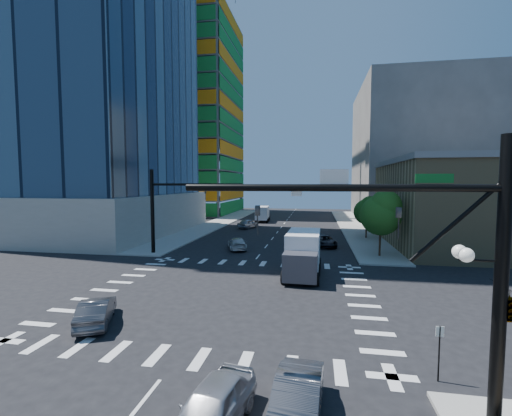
# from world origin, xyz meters

# --- Properties ---
(ground) EXTENTS (160.00, 160.00, 0.00)m
(ground) POSITION_xyz_m (0.00, 0.00, 0.00)
(ground) COLOR black
(ground) RESTS_ON ground
(road_markings) EXTENTS (20.00, 20.00, 0.01)m
(road_markings) POSITION_xyz_m (0.00, 0.00, 0.01)
(road_markings) COLOR silver
(road_markings) RESTS_ON ground
(sidewalk_ne) EXTENTS (5.00, 60.00, 0.15)m
(sidewalk_ne) POSITION_xyz_m (12.50, 40.00, 0.07)
(sidewalk_ne) COLOR #999691
(sidewalk_ne) RESTS_ON ground
(sidewalk_nw) EXTENTS (5.00, 60.00, 0.15)m
(sidewalk_nw) POSITION_xyz_m (-12.50, 40.00, 0.07)
(sidewalk_nw) COLOR #999691
(sidewalk_nw) RESTS_ON ground
(office_tower) EXTENTS (30.00, 30.00, 71.00)m
(office_tower) POSITION_xyz_m (-30.00, 25.00, 35.13)
(office_tower) COLOR #9D9A8D
(office_tower) RESTS_ON ground
(construction_building) EXTENTS (25.16, 34.50, 70.60)m
(construction_building) POSITION_xyz_m (-27.41, 61.93, 24.61)
(construction_building) COLOR slate
(construction_building) RESTS_ON ground
(commercial_building) EXTENTS (20.50, 22.50, 10.60)m
(commercial_building) POSITION_xyz_m (25.00, 22.00, 5.31)
(commercial_building) COLOR #928055
(commercial_building) RESTS_ON ground
(bg_building_ne) EXTENTS (24.00, 30.00, 28.00)m
(bg_building_ne) POSITION_xyz_m (27.00, 55.00, 14.00)
(bg_building_ne) COLOR #655E5B
(bg_building_ne) RESTS_ON ground
(signal_mast_se) EXTENTS (10.51, 2.48, 9.00)m
(signal_mast_se) POSITION_xyz_m (10.60, -11.50, 5.01)
(signal_mast_se) COLOR black
(signal_mast_se) RESTS_ON sidewalk_se
(signal_mast_nw) EXTENTS (10.20, 0.40, 9.00)m
(signal_mast_nw) POSITION_xyz_m (-10.00, 11.50, 5.49)
(signal_mast_nw) COLOR black
(signal_mast_nw) RESTS_ON sidewalk_nw
(tree_south) EXTENTS (4.16, 4.16, 6.82)m
(tree_south) POSITION_xyz_m (12.63, 13.90, 4.69)
(tree_south) COLOR #382316
(tree_south) RESTS_ON sidewalk_ne
(tree_north) EXTENTS (3.54, 3.52, 5.78)m
(tree_north) POSITION_xyz_m (12.93, 25.90, 3.99)
(tree_north) COLOR #382316
(tree_north) RESTS_ON sidewalk_ne
(no_parking_sign) EXTENTS (0.30, 0.06, 2.20)m
(no_parking_sign) POSITION_xyz_m (10.70, -9.00, 1.38)
(no_parking_sign) COLOR black
(no_parking_sign) RESTS_ON ground
(car_nb_near) EXTENTS (2.46, 4.52, 1.46)m
(car_nb_near) POSITION_xyz_m (2.83, -13.05, 0.73)
(car_nb_near) COLOR #A4A5AC
(car_nb_near) RESTS_ON ground
(car_nb_right) EXTENTS (1.80, 4.40, 1.42)m
(car_nb_right) POSITION_xyz_m (5.41, -12.21, 0.71)
(car_nb_right) COLOR #4E4E53
(car_nb_right) RESTS_ON ground
(car_nb_far) EXTENTS (3.05, 5.13, 1.34)m
(car_nb_far) POSITION_xyz_m (7.05, 19.13, 0.67)
(car_nb_far) COLOR black
(car_nb_far) RESTS_ON ground
(car_sb_near) EXTENTS (3.36, 5.12, 1.38)m
(car_sb_near) POSITION_xyz_m (-3.06, 15.49, 0.69)
(car_sb_near) COLOR #BDBDBD
(car_sb_near) RESTS_ON ground
(car_sb_mid) EXTENTS (3.39, 5.03, 1.59)m
(car_sb_mid) POSITION_xyz_m (-5.45, 33.83, 0.80)
(car_sb_mid) COLOR #AAABB2
(car_sb_mid) RESTS_ON ground
(car_sb_cross) EXTENTS (3.18, 4.56, 1.42)m
(car_sb_cross) POSITION_xyz_m (-5.84, -6.37, 0.71)
(car_sb_cross) COLOR #434348
(car_sb_cross) RESTS_ON ground
(box_truck_near) EXTENTS (3.09, 6.85, 3.55)m
(box_truck_near) POSITION_xyz_m (4.89, 5.36, 1.57)
(box_truck_near) COLOR black
(box_truck_near) RESTS_ON ground
(box_truck_far) EXTENTS (2.76, 5.98, 3.08)m
(box_truck_far) POSITION_xyz_m (-4.55, 44.34, 1.37)
(box_truck_far) COLOR black
(box_truck_far) RESTS_ON ground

